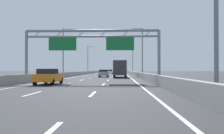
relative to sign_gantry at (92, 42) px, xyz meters
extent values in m
plane|color=#38383A|center=(0.03, 72.88, -4.82)|extent=(260.00, 260.00, 0.00)
cube|color=white|center=(-1.77, -14.62, -4.82)|extent=(0.16, 3.00, 0.01)
cube|color=white|center=(-1.77, -5.62, -4.82)|extent=(0.16, 3.00, 0.01)
cube|color=white|center=(-1.77, 3.38, -4.82)|extent=(0.16, 3.00, 0.01)
cube|color=white|center=(-1.77, 12.38, -4.82)|extent=(0.16, 3.00, 0.01)
cube|color=white|center=(-1.77, 21.38, -4.82)|extent=(0.16, 3.00, 0.01)
cube|color=white|center=(-1.77, 30.38, -4.82)|extent=(0.16, 3.00, 0.01)
cube|color=white|center=(-1.77, 39.38, -4.82)|extent=(0.16, 3.00, 0.01)
cube|color=white|center=(-1.77, 48.38, -4.82)|extent=(0.16, 3.00, 0.01)
cube|color=white|center=(-1.77, 57.38, -4.82)|extent=(0.16, 3.00, 0.01)
cube|color=white|center=(-1.77, 66.38, -4.82)|extent=(0.16, 3.00, 0.01)
cube|color=white|center=(-1.77, 75.38, -4.82)|extent=(0.16, 3.00, 0.01)
cube|color=white|center=(-1.77, 84.38, -4.82)|extent=(0.16, 3.00, 0.01)
cube|color=white|center=(-1.77, 93.38, -4.82)|extent=(0.16, 3.00, 0.01)
cube|color=white|center=(-1.77, 102.38, -4.82)|extent=(0.16, 3.00, 0.01)
cube|color=white|center=(-1.77, 111.38, -4.82)|extent=(0.16, 3.00, 0.01)
cube|color=white|center=(-1.77, 120.38, -4.82)|extent=(0.16, 3.00, 0.01)
cube|color=white|center=(-1.77, 129.38, -4.82)|extent=(0.16, 3.00, 0.01)
cube|color=white|center=(1.83, -14.62, -4.82)|extent=(0.16, 3.00, 0.01)
cube|color=white|center=(1.83, -5.62, -4.82)|extent=(0.16, 3.00, 0.01)
cube|color=white|center=(1.83, 3.38, -4.82)|extent=(0.16, 3.00, 0.01)
cube|color=white|center=(1.83, 12.38, -4.82)|extent=(0.16, 3.00, 0.01)
cube|color=white|center=(1.83, 21.38, -4.82)|extent=(0.16, 3.00, 0.01)
cube|color=white|center=(1.83, 30.38, -4.82)|extent=(0.16, 3.00, 0.01)
cube|color=white|center=(1.83, 39.38, -4.82)|extent=(0.16, 3.00, 0.01)
cube|color=white|center=(1.83, 48.38, -4.82)|extent=(0.16, 3.00, 0.01)
cube|color=white|center=(1.83, 57.38, -4.82)|extent=(0.16, 3.00, 0.01)
cube|color=white|center=(1.83, 66.38, -4.82)|extent=(0.16, 3.00, 0.01)
cube|color=white|center=(1.83, 75.38, -4.82)|extent=(0.16, 3.00, 0.01)
cube|color=white|center=(1.83, 84.38, -4.82)|extent=(0.16, 3.00, 0.01)
cube|color=white|center=(1.83, 93.38, -4.82)|extent=(0.16, 3.00, 0.01)
cube|color=white|center=(1.83, 102.38, -4.82)|extent=(0.16, 3.00, 0.01)
cube|color=white|center=(1.83, 111.38, -4.82)|extent=(0.16, 3.00, 0.01)
cube|color=white|center=(1.83, 120.38, -4.82)|extent=(0.16, 3.00, 0.01)
cube|color=white|center=(1.83, 129.38, -4.82)|extent=(0.16, 3.00, 0.01)
cube|color=white|center=(-5.22, 60.88, -4.82)|extent=(0.16, 176.00, 0.01)
cube|color=white|center=(5.28, 60.88, -4.82)|extent=(0.16, 176.00, 0.01)
cube|color=#9E9E99|center=(-6.87, 82.88, -4.35)|extent=(0.45, 220.00, 0.95)
cube|color=#9E9E99|center=(6.93, 82.88, -4.35)|extent=(0.45, 220.00, 0.95)
cylinder|color=gray|center=(-8.10, 0.00, -1.72)|extent=(0.36, 0.36, 6.20)
cylinder|color=gray|center=(8.15, 0.00, -1.72)|extent=(0.36, 0.36, 6.20)
cylinder|color=gray|center=(0.03, 0.00, 1.38)|extent=(16.25, 0.32, 0.32)
cylinder|color=gray|center=(0.03, 0.00, 0.68)|extent=(16.25, 0.26, 0.26)
cylinder|color=gray|center=(-6.74, 0.00, 1.03)|extent=(0.74, 0.10, 0.74)
cylinder|color=gray|center=(-4.04, 0.00, 1.03)|extent=(0.74, 0.10, 0.74)
cylinder|color=gray|center=(-1.33, 0.00, 1.03)|extent=(0.74, 0.10, 0.74)
cylinder|color=gray|center=(1.38, 0.00, 1.03)|extent=(0.74, 0.10, 0.74)
cylinder|color=gray|center=(4.09, 0.00, 1.03)|extent=(0.74, 0.10, 0.74)
cylinder|color=gray|center=(6.79, 0.00, 1.03)|extent=(0.74, 0.10, 0.74)
cube|color=#146B33|center=(-3.62, 0.00, -0.22)|extent=(3.40, 0.12, 1.60)
cube|color=#146B33|center=(3.45, 0.00, -0.22)|extent=(3.40, 0.12, 1.60)
cylinder|color=slate|center=(-7.67, 16.89, -0.07)|extent=(0.20, 0.20, 9.50)
cylinder|color=slate|center=(-6.57, 16.89, 4.53)|extent=(2.20, 0.12, 0.12)
cube|color=#F2EAC6|center=(-5.47, 16.89, 4.43)|extent=(0.56, 0.28, 0.20)
cylinder|color=slate|center=(7.73, 16.89, -0.07)|extent=(0.20, 0.20, 9.50)
cylinder|color=slate|center=(6.63, 16.89, 4.53)|extent=(2.20, 0.12, 0.12)
cube|color=#F2EAC6|center=(5.53, 16.89, 4.43)|extent=(0.56, 0.28, 0.20)
cylinder|color=slate|center=(-7.67, 51.75, -0.07)|extent=(0.20, 0.20, 9.50)
cylinder|color=slate|center=(-6.57, 51.75, 4.53)|extent=(2.20, 0.12, 0.12)
cube|color=#F2EAC6|center=(-5.47, 51.75, 4.43)|extent=(0.56, 0.28, 0.20)
cylinder|color=slate|center=(7.73, 51.75, -0.07)|extent=(0.20, 0.20, 9.50)
cylinder|color=slate|center=(6.63, 51.75, 4.53)|extent=(2.20, 0.12, 0.12)
cube|color=#F2EAC6|center=(5.53, 51.75, 4.43)|extent=(0.56, 0.28, 0.20)
cube|color=red|center=(-3.61, 95.93, -4.16)|extent=(1.80, 4.70, 0.69)
cube|color=black|center=(-3.61, 95.32, -3.60)|extent=(1.58, 2.20, 0.42)
cylinder|color=black|center=(-4.40, 97.73, -4.50)|extent=(0.22, 0.64, 0.64)
cylinder|color=black|center=(-2.82, 97.73, -4.50)|extent=(0.22, 0.64, 0.64)
cylinder|color=black|center=(-4.40, 94.13, -4.50)|extent=(0.22, 0.64, 0.64)
cylinder|color=black|center=(-2.82, 94.13, -4.50)|extent=(0.22, 0.64, 0.64)
cube|color=black|center=(3.82, 92.20, -4.20)|extent=(1.84, 4.23, 0.62)
cube|color=black|center=(3.82, 92.48, -3.68)|extent=(1.62, 1.72, 0.42)
cylinder|color=black|center=(3.01, 93.76, -4.50)|extent=(0.22, 0.64, 0.64)
cylinder|color=black|center=(4.63, 93.76, -4.50)|extent=(0.22, 0.64, 0.64)
cylinder|color=black|center=(3.01, 90.64, -4.50)|extent=(0.22, 0.64, 0.64)
cylinder|color=black|center=(4.63, 90.64, -4.50)|extent=(0.22, 0.64, 0.64)
cube|color=#2347AD|center=(-3.37, 56.23, -4.19)|extent=(1.70, 4.14, 0.63)
cube|color=black|center=(-3.37, 56.34, -3.63)|extent=(1.50, 1.95, 0.48)
cylinder|color=black|center=(-4.12, 57.75, -4.50)|extent=(0.22, 0.64, 0.64)
cylinder|color=black|center=(-2.63, 57.75, -4.50)|extent=(0.22, 0.64, 0.64)
cylinder|color=black|center=(-4.12, 54.71, -4.50)|extent=(0.22, 0.64, 0.64)
cylinder|color=black|center=(-2.63, 54.71, -4.50)|extent=(0.22, 0.64, 0.64)
cube|color=orange|center=(-3.53, -5.76, -4.15)|extent=(1.84, 4.28, 0.72)
cube|color=black|center=(-3.53, -6.15, -3.54)|extent=(1.62, 1.73, 0.49)
cylinder|color=black|center=(-4.34, -4.16, -4.50)|extent=(0.22, 0.64, 0.64)
cylinder|color=black|center=(-2.72, -4.16, -4.50)|extent=(0.22, 0.64, 0.64)
cylinder|color=black|center=(-4.34, -7.35, -4.50)|extent=(0.22, 0.64, 0.64)
cylinder|color=black|center=(-2.72, -7.35, -4.50)|extent=(0.22, 0.64, 0.64)
cube|color=silver|center=(-0.01, 50.69, -4.17)|extent=(1.87, 4.39, 0.66)
cube|color=black|center=(-0.01, 50.22, -3.61)|extent=(1.65, 1.80, 0.47)
cylinder|color=black|center=(-0.84, 52.33, -4.50)|extent=(0.22, 0.64, 0.64)
cylinder|color=black|center=(0.81, 52.33, -4.50)|extent=(0.22, 0.64, 0.64)
cylinder|color=black|center=(-0.84, 49.04, -4.50)|extent=(0.22, 0.64, 0.64)
cylinder|color=black|center=(0.81, 49.04, -4.50)|extent=(0.22, 0.64, 0.64)
cube|color=#A8ADB2|center=(0.21, 17.55, -4.16)|extent=(1.79, 4.29, 0.68)
cube|color=black|center=(0.21, 17.84, -3.60)|extent=(1.57, 1.91, 0.44)
cylinder|color=black|center=(-0.58, 19.14, -4.50)|extent=(0.22, 0.64, 0.64)
cylinder|color=black|center=(0.99, 19.14, -4.50)|extent=(0.22, 0.64, 0.64)
cylinder|color=black|center=(-0.58, 15.95, -4.50)|extent=(0.22, 0.64, 0.64)
cylinder|color=black|center=(0.99, 15.95, -4.50)|extent=(0.22, 0.64, 0.64)
cube|color=#B21E19|center=(3.40, 18.20, -3.37)|extent=(2.37, 2.10, 1.95)
cube|color=#333338|center=(3.40, 14.34, -3.05)|extent=(2.37, 5.21, 2.59)
cylinder|color=black|center=(2.36, 18.35, -4.34)|extent=(0.28, 0.96, 0.96)
cylinder|color=black|center=(4.44, 18.35, -4.34)|extent=(0.28, 0.96, 0.96)
cylinder|color=black|center=(2.36, 13.14, -4.34)|extent=(0.28, 0.96, 0.96)
cylinder|color=black|center=(4.44, 13.14, -4.34)|extent=(0.28, 0.96, 0.96)
camera|label=1|loc=(3.46, -28.53, -3.37)|focal=37.70mm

